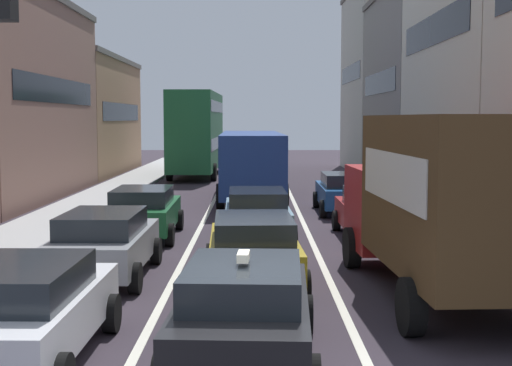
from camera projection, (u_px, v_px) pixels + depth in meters
sidewalk_left at (95, 202)px, 29.20m from camera, size 2.60×64.00×0.14m
lane_stripe_left at (216, 204)px, 29.18m from camera, size 0.16×60.00×0.01m
lane_stripe_right at (298, 204)px, 29.16m from camera, size 0.16×60.00×0.01m
building_row_right at (489, 62)px, 30.16m from camera, size 7.20×43.90×12.51m
removalist_box_truck at (446, 199)px, 13.64m from camera, size 2.99×7.80×3.58m
taxi_centre_lane_front at (248, 310)px, 10.07m from camera, size 2.23×4.38×1.66m
sedan_left_lane_front at (28, 309)px, 10.10m from camera, size 2.10×4.32×1.49m
sedan_centre_lane_second at (257, 248)px, 14.83m from camera, size 2.21×4.37×1.49m
wagon_left_lane_second at (108, 242)px, 15.57m from camera, size 2.07×4.30×1.49m
hatchback_centre_lane_third at (260, 213)px, 20.30m from camera, size 2.17×4.35×1.49m
sedan_left_lane_third at (147, 211)px, 20.85m from camera, size 2.12×4.33×1.49m
sedan_right_lane_behind_truck at (377, 212)px, 20.63m from camera, size 2.07×4.31×1.49m
wagon_right_lane_far at (348, 192)px, 26.38m from camera, size 2.06×4.30×1.49m
bus_mid_queue_primary at (255, 159)px, 30.50m from camera, size 2.96×10.55×2.90m
bus_far_queue_secondary at (200, 130)px, 42.85m from camera, size 2.92×10.54×5.06m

